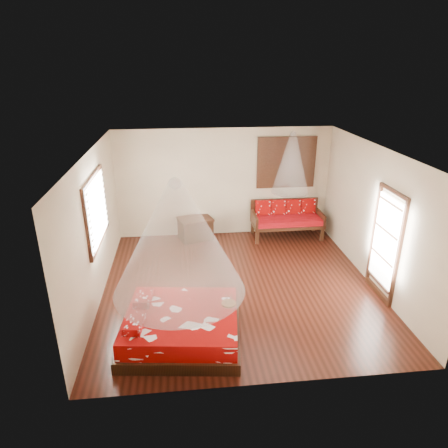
{
  "coord_description": "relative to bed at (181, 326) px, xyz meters",
  "views": [
    {
      "loc": [
        -1.09,
        -7.1,
        4.31
      ],
      "look_at": [
        -0.24,
        0.57,
        1.15
      ],
      "focal_mm": 32.0,
      "sensor_mm": 36.0,
      "label": 1
    }
  ],
  "objects": [
    {
      "name": "shutter_panel",
      "position": [
        2.8,
        4.31,
        1.65
      ],
      "size": [
        1.52,
        0.06,
        1.32
      ],
      "color": "black",
      "rests_on": "wall_back"
    },
    {
      "name": "storage_chest",
      "position": [
        0.41,
        4.05,
        0.04
      ],
      "size": [
        0.98,
        0.83,
        0.57
      ],
      "rotation": [
        0.0,
        0.0,
        0.3
      ],
      "color": "black",
      "rests_on": "floor"
    },
    {
      "name": "wine_tray",
      "position": [
        0.82,
        0.18,
        0.3
      ],
      "size": [
        0.25,
        0.25,
        0.2
      ],
      "rotation": [
        0.0,
        0.0,
        -0.18
      ],
      "color": "brown",
      "rests_on": "bed"
    },
    {
      "name": "daybed",
      "position": [
        2.8,
        3.98,
        0.27
      ],
      "size": [
        1.81,
        0.81,
        0.95
      ],
      "color": "black",
      "rests_on": "floor"
    },
    {
      "name": "mosquito_net_main",
      "position": [
        0.01,
        -0.0,
        1.6
      ],
      "size": [
        2.07,
        2.07,
        1.8
      ],
      "primitive_type": "cone",
      "color": "white",
      "rests_on": "ceiling"
    },
    {
      "name": "window_left",
      "position": [
        -1.51,
        1.8,
        1.45
      ],
      "size": [
        0.1,
        1.74,
        1.34
      ],
      "color": "black",
      "rests_on": "wall_left"
    },
    {
      "name": "glazed_door",
      "position": [
        3.91,
        1.0,
        0.82
      ],
      "size": [
        0.08,
        1.02,
        2.16
      ],
      "color": "black",
      "rests_on": "floor"
    },
    {
      "name": "bed",
      "position": [
        0.0,
        0.0,
        0.0
      ],
      "size": [
        2.1,
        1.94,
        0.63
      ],
      "rotation": [
        0.0,
        0.0,
        -0.12
      ],
      "color": "black",
      "rests_on": "floor"
    },
    {
      "name": "room",
      "position": [
        1.2,
        1.6,
        1.15
      ],
      "size": [
        5.54,
        5.54,
        2.84
      ],
      "color": "black",
      "rests_on": "ground"
    },
    {
      "name": "mosquito_net_daybed",
      "position": [
        2.8,
        3.85,
        1.75
      ],
      "size": [
        0.92,
        0.92,
        1.5
      ],
      "primitive_type": "cone",
      "color": "white",
      "rests_on": "ceiling"
    }
  ]
}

